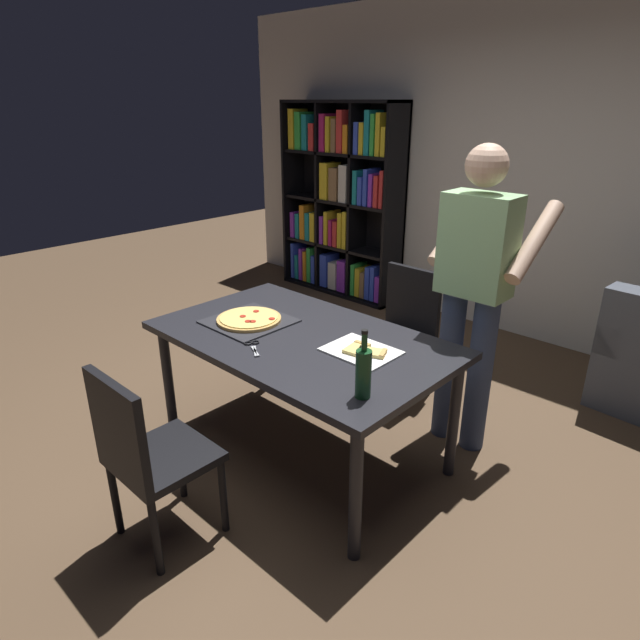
{
  "coord_description": "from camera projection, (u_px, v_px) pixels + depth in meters",
  "views": [
    {
      "loc": [
        1.93,
        -1.9,
        1.95
      ],
      "look_at": [
        0.0,
        0.15,
        0.8
      ],
      "focal_mm": 30.32,
      "sensor_mm": 36.0,
      "label": 1
    }
  ],
  "objects": [
    {
      "name": "kitchen_scissors",
      "position": [
        253.0,
        346.0,
        2.82
      ],
      "size": [
        0.19,
        0.14,
        0.01
      ],
      "color": "silver",
      "rests_on": "dining_table"
    },
    {
      "name": "wine_bottle",
      "position": [
        363.0,
        372.0,
        2.31
      ],
      "size": [
        0.07,
        0.07,
        0.32
      ],
      "color": "#194723",
      "rests_on": "dining_table"
    },
    {
      "name": "chair_far_side",
      "position": [
        403.0,
        326.0,
        3.7
      ],
      "size": [
        0.42,
        0.42,
        0.9
      ],
      "color": "black",
      "rests_on": "ground_plane"
    },
    {
      "name": "pizza_slices_on_towel",
      "position": [
        363.0,
        351.0,
        2.76
      ],
      "size": [
        0.36,
        0.28,
        0.03
      ],
      "color": "white",
      "rests_on": "dining_table"
    },
    {
      "name": "ground_plane",
      "position": [
        303.0,
        450.0,
        3.24
      ],
      "size": [
        12.0,
        12.0,
        0.0
      ],
      "primitive_type": "plane",
      "color": "brown"
    },
    {
      "name": "chair_near_camera",
      "position": [
        145.0,
        451.0,
        2.38
      ],
      "size": [
        0.42,
        0.42,
        0.9
      ],
      "color": "black",
      "rests_on": "ground_plane"
    },
    {
      "name": "person_serving_pizza",
      "position": [
        475.0,
        285.0,
        2.99
      ],
      "size": [
        0.55,
        0.54,
        1.75
      ],
      "color": "#38476B",
      "rests_on": "ground_plane"
    },
    {
      "name": "pepperoni_pizza_on_tray",
      "position": [
        249.0,
        320.0,
        3.13
      ],
      "size": [
        0.43,
        0.43,
        0.04
      ],
      "color": "#2D2D33",
      "rests_on": "dining_table"
    },
    {
      "name": "dining_table",
      "position": [
        301.0,
        348.0,
        2.98
      ],
      "size": [
        1.65,
        0.99,
        0.75
      ],
      "color": "#232328",
      "rests_on": "ground_plane"
    },
    {
      "name": "bookshelf",
      "position": [
        342.0,
        203.0,
        5.6
      ],
      "size": [
        1.4,
        0.35,
        1.95
      ],
      "color": "black",
      "rests_on": "ground_plane"
    },
    {
      "name": "back_wall",
      "position": [
        523.0,
        171.0,
        4.46
      ],
      "size": [
        6.4,
        0.1,
        2.8
      ],
      "primitive_type": "cube",
      "color": "silver",
      "rests_on": "ground_plane"
    }
  ]
}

